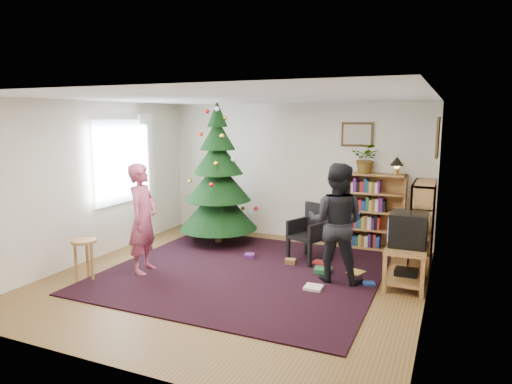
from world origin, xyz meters
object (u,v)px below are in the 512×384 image
at_px(crt_tv, 408,229).
at_px(table_lamp, 397,162).
at_px(christmas_tree, 218,185).
at_px(person_by_chair, 336,223).
at_px(tv_stand, 407,261).
at_px(person_standing, 143,219).
at_px(stool, 84,249).
at_px(bookshelf_back, 376,211).
at_px(picture_right, 438,138).
at_px(armchair, 310,230).
at_px(picture_back, 357,134).
at_px(potted_plant, 366,158).
at_px(bookshelf_right, 422,224).

distance_m(crt_tv, table_lamp, 1.80).
relative_size(christmas_tree, person_by_chair, 1.54).
bearing_deg(tv_stand, person_standing, -164.32).
bearing_deg(person_by_chair, stool, 19.80).
bearing_deg(bookshelf_back, stool, -137.18).
bearing_deg(picture_right, christmas_tree, -176.93).
bearing_deg(armchair, christmas_tree, -166.71).
bearing_deg(stool, person_standing, 46.83).
bearing_deg(person_by_chair, crt_tv, -168.03).
xyz_separation_m(picture_back, tv_stand, (1.07, -1.74, -1.62)).
height_order(tv_stand, stool, stool).
relative_size(bookshelf_back, stool, 2.27).
height_order(crt_tv, armchair, crt_tv).
distance_m(bookshelf_back, potted_plant, 0.91).
distance_m(picture_back, bookshelf_back, 1.35).
xyz_separation_m(bookshelf_right, crt_tv, (-0.12, -0.87, 0.11)).
height_order(bookshelf_back, crt_tv, bookshelf_back).
xyz_separation_m(tv_stand, potted_plant, (-0.87, 1.60, 1.23)).
height_order(tv_stand, person_by_chair, person_by_chair).
height_order(christmas_tree, bookshelf_right, christmas_tree).
relative_size(picture_right, table_lamp, 1.97).
height_order(picture_back, person_by_chair, picture_back).
bearing_deg(crt_tv, stool, -158.83).
height_order(picture_right, person_standing, picture_right).
xyz_separation_m(person_by_chair, table_lamp, (0.55, 1.85, 0.68)).
xyz_separation_m(picture_right, crt_tv, (-0.26, -1.01, -1.18)).
distance_m(picture_back, table_lamp, 0.84).
distance_m(picture_right, tv_stand, 1.93).
distance_m(bookshelf_back, stool, 4.71).
bearing_deg(bookshelf_back, picture_right, -32.44).
bearing_deg(picture_back, armchair, -109.61).
bearing_deg(stool, crt_tv, 21.17).
bearing_deg(tv_stand, potted_plant, 118.60).
height_order(armchair, person_standing, person_standing).
height_order(armchair, person_by_chair, person_by_chair).
distance_m(crt_tv, stool, 4.43).
bearing_deg(crt_tv, bookshelf_back, 112.71).
height_order(picture_right, crt_tv, picture_right).
distance_m(armchair, person_by_chair, 1.01).
distance_m(picture_back, armchair, 1.97).
bearing_deg(crt_tv, picture_back, 121.58).
distance_m(person_by_chair, table_lamp, 2.05).
distance_m(crt_tv, person_by_chair, 0.96).
bearing_deg(armchair, crt_tv, 4.95).
xyz_separation_m(crt_tv, stool, (-4.12, -1.60, -0.33)).
distance_m(christmas_tree, bookshelf_back, 2.78).
relative_size(armchair, stool, 1.59).
xyz_separation_m(potted_plant, table_lamp, (0.50, 0.00, -0.05)).
bearing_deg(person_by_chair, armchair, -54.96).
height_order(person_by_chair, table_lamp, person_by_chair).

